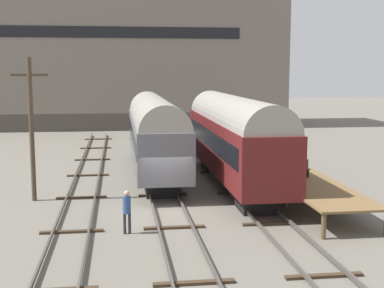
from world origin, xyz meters
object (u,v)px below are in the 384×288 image
train_car_grey (155,130)px  person_worker (127,208)px  bench (296,168)px  train_car_maroon (234,135)px  utility_pole (31,127)px

train_car_grey → person_worker: bearing=-99.0°
bench → person_worker: bench is taller
bench → person_worker: size_ratio=0.77×
person_worker → bench: bearing=29.1°
bench → train_car_maroon: bearing=126.0°
bench → utility_pole: 13.70m
train_car_maroon → train_car_grey: size_ratio=0.95×
person_worker → utility_pole: utility_pole is taller
person_worker → utility_pole: size_ratio=0.25×
train_car_maroon → person_worker: bearing=-126.7°
train_car_grey → train_car_maroon: bearing=-44.4°
utility_pole → train_car_maroon: bearing=10.8°
train_car_grey → person_worker: train_car_grey is taller
bench → utility_pole: size_ratio=0.19×
bench → person_worker: bearing=-150.9°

